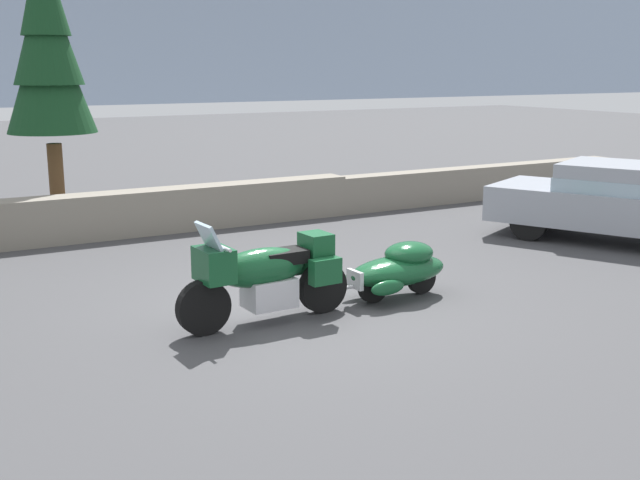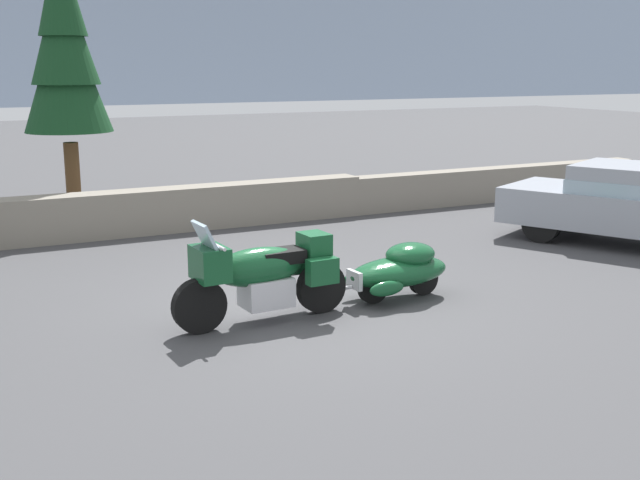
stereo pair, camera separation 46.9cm
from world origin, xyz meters
TOP-DOWN VIEW (x-y plane):
  - ground_plane at (0.00, 0.00)m, footprint 80.00×80.00m
  - stone_guard_wall at (-0.29, 5.50)m, footprint 24.00×0.62m
  - touring_motorcycle at (-0.57, -0.37)m, footprint 2.31×0.79m
  - car_shaped_trailer at (1.48, -0.28)m, footprint 2.21×0.80m
  - sedan_at_right_edge at (7.00, 0.57)m, footprint 3.60×4.84m
  - pine_tree_tall at (-1.44, 7.34)m, footprint 1.71×1.71m

SIDE VIEW (x-z plane):
  - ground_plane at x=0.00m, z-range 0.00..0.00m
  - car_shaped_trailer at x=1.48m, z-range 0.03..0.79m
  - stone_guard_wall at x=-0.29m, z-range -0.03..0.86m
  - touring_motorcycle at x=-0.57m, z-range -0.04..1.29m
  - sedan_at_right_edge at x=7.00m, z-range 0.07..1.48m
  - pine_tree_tall at x=-1.44m, z-range 0.70..6.27m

